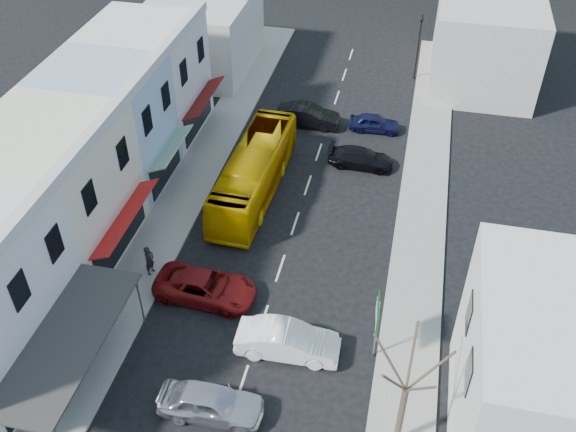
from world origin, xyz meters
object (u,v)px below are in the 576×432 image
object	(u,v)px
street_tree	(406,390)
car_white	(288,343)
bus	(254,173)
direction_sign	(376,330)
pedestrian_left	(150,261)
traffic_signal	(418,48)
car_red	(206,288)
car_silver	(211,404)

from	to	relation	value
street_tree	car_white	bearing A→B (deg)	146.23
bus	direction_sign	xyz separation A→B (m)	(9.01, -11.56, 0.37)
pedestrian_left	direction_sign	xyz separation A→B (m)	(12.69, -2.99, 0.92)
direction_sign	traffic_signal	distance (m)	29.66
street_tree	car_red	bearing A→B (deg)	148.92
bus	car_white	world-z (taller)	bus
car_white	pedestrian_left	world-z (taller)	pedestrian_left
pedestrian_left	direction_sign	world-z (taller)	direction_sign
direction_sign	traffic_signal	size ratio (longest dim) A/B	0.69
bus	direction_sign	world-z (taller)	direction_sign
car_silver	direction_sign	bearing A→B (deg)	-56.38
car_white	direction_sign	size ratio (longest dim) A/B	1.15
bus	traffic_signal	xyz separation A→B (m)	(9.01, 18.08, 1.21)
bus	car_red	bearing A→B (deg)	-89.10
car_red	street_tree	distance (m)	12.88
street_tree	traffic_signal	size ratio (longest dim) A/B	1.37
car_red	traffic_signal	bearing A→B (deg)	-15.31
direction_sign	pedestrian_left	bearing A→B (deg)	161.12
direction_sign	traffic_signal	bearing A→B (deg)	84.38
car_silver	street_tree	world-z (taller)	street_tree
pedestrian_left	street_tree	world-z (taller)	street_tree
street_tree	direction_sign	bearing A→B (deg)	109.13
car_white	direction_sign	world-z (taller)	direction_sign
car_red	street_tree	bearing A→B (deg)	-118.02
traffic_signal	pedestrian_left	bearing A→B (deg)	87.15
car_silver	car_white	xyz separation A→B (m)	(2.58, 4.10, 0.00)
pedestrian_left	direction_sign	distance (m)	13.07
car_white	traffic_signal	world-z (taller)	traffic_signal
car_red	direction_sign	size ratio (longest dim) A/B	1.20
car_white	pedestrian_left	size ratio (longest dim) A/B	2.59
bus	car_silver	xyz separation A→B (m)	(2.33, -16.32, -0.85)
pedestrian_left	traffic_signal	size ratio (longest dim) A/B	0.31
bus	direction_sign	bearing A→B (deg)	-50.20
pedestrian_left	street_tree	bearing A→B (deg)	-104.01
car_white	street_tree	xyz separation A→B (m)	(5.64, -3.77, 3.10)
car_white	car_red	world-z (taller)	same
pedestrian_left	street_tree	size ratio (longest dim) A/B	0.22
bus	direction_sign	distance (m)	14.66
car_silver	car_red	size ratio (longest dim) A/B	0.96
car_silver	traffic_signal	distance (m)	35.11
car_silver	direction_sign	size ratio (longest dim) A/B	1.15
pedestrian_left	traffic_signal	world-z (taller)	traffic_signal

